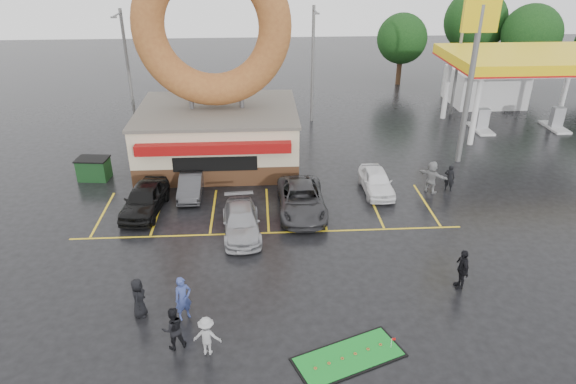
{
  "coord_description": "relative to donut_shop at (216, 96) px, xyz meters",
  "views": [
    {
      "loc": [
        -0.39,
        -19.13,
        13.61
      ],
      "look_at": [
        1.0,
        3.62,
        2.2
      ],
      "focal_mm": 32.0,
      "sensor_mm": 36.0,
      "label": 1
    }
  ],
  "objects": [
    {
      "name": "shell_sign",
      "position": [
        16.0,
        -0.97,
        2.91
      ],
      "size": [
        2.2,
        0.36,
        10.6
      ],
      "color": "slate",
      "rests_on": "ground"
    },
    {
      "name": "streetlight_mid",
      "position": [
        7.0,
        7.95,
        0.32
      ],
      "size": [
        0.4,
        2.21,
        9.0
      ],
      "color": "slate",
      "rests_on": "ground"
    },
    {
      "name": "car_white",
      "position": [
        9.47,
        -5.2,
        -3.78
      ],
      "size": [
        1.65,
        4.04,
        1.37
      ],
      "primitive_type": "imported",
      "rotation": [
        0.0,
        0.0,
        0.01
      ],
      "color": "white",
      "rests_on": "ground"
    },
    {
      "name": "tree_far_c",
      "position": [
        25.0,
        21.03,
        1.37
      ],
      "size": [
        6.3,
        6.3,
        9.0
      ],
      "color": "#332114",
      "rests_on": "ground"
    },
    {
      "name": "person_walker_near",
      "position": [
        12.68,
        -5.45,
        -3.49
      ],
      "size": [
        1.68,
        1.68,
        1.94
      ],
      "primitive_type": "imported",
      "rotation": [
        0.0,
        0.0,
        2.35
      ],
      "color": "gray",
      "rests_on": "ground"
    },
    {
      "name": "car_black",
      "position": [
        -3.68,
        -6.87,
        -3.68
      ],
      "size": [
        2.38,
        4.8,
        1.57
      ],
      "primitive_type": "imported",
      "rotation": [
        0.0,
        0.0,
        -0.12
      ],
      "color": "black",
      "rests_on": "ground"
    },
    {
      "name": "car_dgrey",
      "position": [
        -1.39,
        -4.97,
        -3.85
      ],
      "size": [
        1.34,
        3.75,
        1.23
      ],
      "primitive_type": "imported",
      "rotation": [
        0.0,
        0.0,
        0.01
      ],
      "color": "#313134",
      "rests_on": "ground"
    },
    {
      "name": "person_bystander",
      "position": [
        -2.29,
        -15.58,
        -3.62
      ],
      "size": [
        0.56,
        0.84,
        1.69
      ],
      "primitive_type": "imported",
      "rotation": [
        0.0,
        0.0,
        1.54
      ],
      "color": "black",
      "rests_on": "ground"
    },
    {
      "name": "person_hoodie",
      "position": [
        0.57,
        -17.86,
        -3.68
      ],
      "size": [
        1.09,
        0.72,
        1.57
      ],
      "primitive_type": "imported",
      "rotation": [
        0.0,
        0.0,
        3.01
      ],
      "color": "#949497",
      "rests_on": "ground"
    },
    {
      "name": "person_walker_far",
      "position": [
        13.81,
        -5.3,
        -3.64
      ],
      "size": [
        0.72,
        0.64,
        1.64
      ],
      "primitive_type": "imported",
      "rotation": [
        0.0,
        0.0,
        2.62
      ],
      "color": "black",
      "rests_on": "ground"
    },
    {
      "name": "donut_shop",
      "position": [
        0.0,
        0.0,
        0.0
      ],
      "size": [
        10.2,
        8.7,
        13.5
      ],
      "color": "#472B19",
      "rests_on": "ground"
    },
    {
      "name": "ground",
      "position": [
        3.0,
        -12.97,
        -4.46
      ],
      "size": [
        120.0,
        120.0,
        0.0
      ],
      "primitive_type": "plane",
      "color": "black",
      "rests_on": "ground"
    },
    {
      "name": "dumpster",
      "position": [
        -7.64,
        -2.37,
        -3.81
      ],
      "size": [
        1.93,
        1.4,
        1.3
      ],
      "primitive_type": "cube",
      "rotation": [
        0.0,
        0.0,
        -0.12
      ],
      "color": "#19411D",
      "rests_on": "ground"
    },
    {
      "name": "streetlight_right",
      "position": [
        19.0,
        8.95,
        0.32
      ],
      "size": [
        0.4,
        2.21,
        9.0
      ],
      "color": "slate",
      "rests_on": "ground"
    },
    {
      "name": "person_blue",
      "position": [
        -0.5,
        -15.85,
        -3.52
      ],
      "size": [
        0.82,
        0.74,
        1.88
      ],
      "primitive_type": "imported",
      "rotation": [
        0.0,
        0.0,
        0.53
      ],
      "color": "navy",
      "rests_on": "ground"
    },
    {
      "name": "car_grey",
      "position": [
        4.86,
        -7.41,
        -3.72
      ],
      "size": [
        2.48,
        5.37,
        1.49
      ],
      "primitive_type": "imported",
      "rotation": [
        0.0,
        0.0,
        0.0
      ],
      "color": "#313134",
      "rests_on": "ground"
    },
    {
      "name": "putting_green",
      "position": [
        5.64,
        -18.42,
        -4.43
      ],
      "size": [
        4.35,
        3.08,
        0.5
      ],
      "color": "black",
      "rests_on": "ground"
    },
    {
      "name": "person_cameraman",
      "position": [
        11.11,
        -14.55,
        -3.54
      ],
      "size": [
        0.46,
        1.09,
        1.85
      ],
      "primitive_type": "imported",
      "rotation": [
        0.0,
        0.0,
        -1.56
      ],
      "color": "black",
      "rests_on": "ground"
    },
    {
      "name": "car_silver",
      "position": [
        1.62,
        -9.47,
        -3.81
      ],
      "size": [
        2.16,
        4.63,
        1.31
      ],
      "primitive_type": "imported",
      "rotation": [
        0.0,
        0.0,
        0.07
      ],
      "color": "#9A9A9F",
      "rests_on": "ground"
    },
    {
      "name": "streetlight_left",
      "position": [
        -7.0,
        6.95,
        0.32
      ],
      "size": [
        0.4,
        2.21,
        9.0
      ],
      "color": "slate",
      "rests_on": "ground"
    },
    {
      "name": "person_blackjkt",
      "position": [
        -0.67,
        -17.47,
        -3.6
      ],
      "size": [
        1.01,
        0.91,
        1.73
      ],
      "primitive_type": "imported",
      "rotation": [
        0.0,
        0.0,
        3.5
      ],
      "color": "black",
      "rests_on": "ground"
    },
    {
      "name": "tree_far_a",
      "position": [
        29.0,
        17.03,
        0.72
      ],
      "size": [
        5.6,
        5.6,
        8.0
      ],
      "color": "#332114",
      "rests_on": "ground"
    },
    {
      "name": "tree_far_d",
      "position": [
        17.0,
        19.03,
        0.07
      ],
      "size": [
        4.9,
        4.9,
        7.0
      ],
      "color": "#332114",
      "rests_on": "ground"
    },
    {
      "name": "gas_station",
      "position": [
        23.0,
        7.97,
        -0.77
      ],
      "size": [
        12.3,
        13.65,
        5.9
      ],
      "color": "silver",
      "rests_on": "ground"
    }
  ]
}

